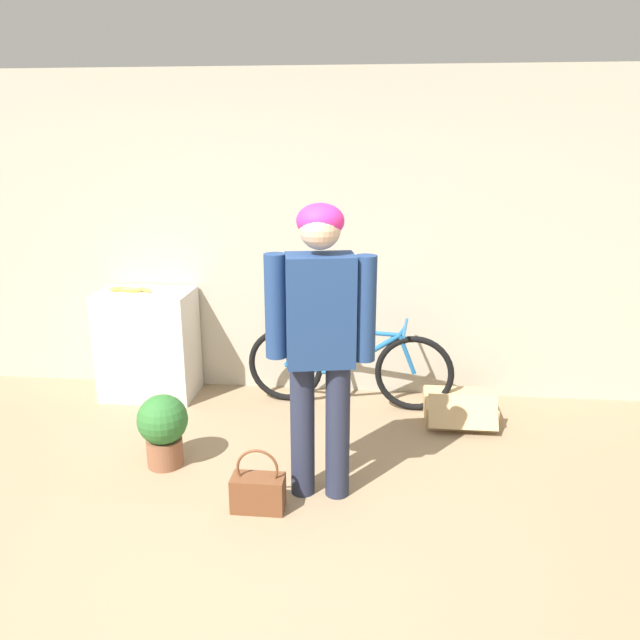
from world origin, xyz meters
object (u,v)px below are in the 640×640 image
banana (131,289)px  cardboard_box (459,408)px  person (320,328)px  potted_plant (163,427)px  handbag (257,491)px  bicycle (348,366)px

banana → cardboard_box: size_ratio=0.66×
person → banana: person is taller
cardboard_box → potted_plant: 2.22m
person → handbag: (-0.34, -0.21, -0.93)m
person → handbag: size_ratio=4.53×
cardboard_box → person: bearing=-129.8°
bicycle → potted_plant: bearing=-131.9°
person → potted_plant: bearing=156.1°
potted_plant → handbag: bearing=-32.1°
bicycle → banana: 1.85m
bicycle → potted_plant: (-1.15, -1.08, -0.06)m
banana → potted_plant: 1.42m
person → bicycle: bearing=74.4°
potted_plant → banana: bearing=118.9°
person → bicycle: 1.50m
bicycle → potted_plant: size_ratio=3.36×
person → cardboard_box: size_ratio=3.13×
person → banana: size_ratio=4.74×
handbag → banana: bearing=130.4°
bicycle → person: bearing=-89.3°
bicycle → handbag: bicycle is taller
banana → cardboard_box: (2.62, -0.19, -0.83)m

